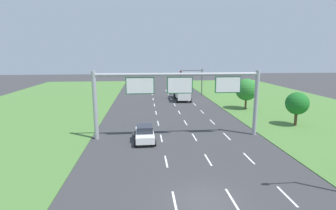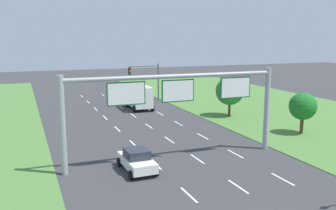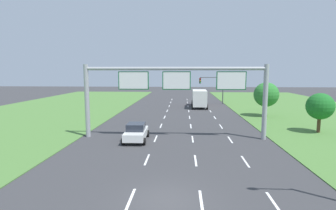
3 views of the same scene
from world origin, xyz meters
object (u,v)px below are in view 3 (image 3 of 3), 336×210
at_px(car_lead_silver, 136,132).
at_px(roadside_tree_mid, 320,106).
at_px(roadside_tree_far, 266,95).
at_px(sign_gantry, 176,87).
at_px(traffic_light_mast, 213,84).
at_px(box_truck, 199,98).

bearing_deg(car_lead_silver, roadside_tree_mid, 11.01).
distance_m(roadside_tree_mid, roadside_tree_far, 10.21).
bearing_deg(car_lead_silver, sign_gantry, 16.18).
distance_m(car_lead_silver, traffic_light_mast, 30.52).
bearing_deg(box_truck, roadside_tree_mid, -59.05).
bearing_deg(roadside_tree_mid, roadside_tree_far, 103.44).
distance_m(box_truck, roadside_tree_far, 13.03).
distance_m(car_lead_silver, roadside_tree_mid, 18.87).
bearing_deg(traffic_light_mast, roadside_tree_mid, -71.64).
bearing_deg(roadside_tree_mid, sign_gantry, -168.77).
bearing_deg(roadside_tree_far, car_lead_silver, -138.73).
bearing_deg(sign_gantry, car_lead_silver, -162.30).
distance_m(box_truck, sign_gantry, 22.90).
height_order(sign_gantry, traffic_light_mast, sign_gantry).
xyz_separation_m(car_lead_silver, box_truck, (7.18, 23.54, 0.89)).
height_order(box_truck, traffic_light_mast, traffic_light_mast).
height_order(box_truck, roadside_tree_far, roadside_tree_far).
bearing_deg(box_truck, traffic_light_mast, 60.63).
bearing_deg(sign_gantry, traffic_light_mast, 76.53).
distance_m(sign_gantry, roadside_tree_far, 17.91).
xyz_separation_m(traffic_light_mast, roadside_tree_far, (5.77, -14.61, -0.73)).
distance_m(box_truck, traffic_light_mast, 6.28).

